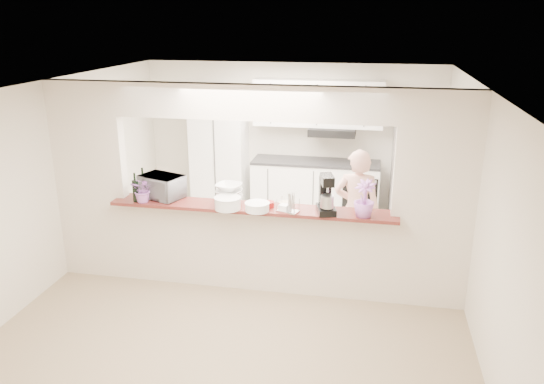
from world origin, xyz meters
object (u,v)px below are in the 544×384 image
(refrigerator, at_px, (415,172))
(stand_mixer, at_px, (326,196))
(person, at_px, (357,211))
(toaster_oven, at_px, (162,187))

(refrigerator, distance_m, stand_mixer, 3.02)
(stand_mixer, bearing_deg, refrigerator, 66.83)
(stand_mixer, bearing_deg, person, 70.07)
(refrigerator, distance_m, toaster_oven, 4.14)
(refrigerator, xyz_separation_m, person, (-0.85, -1.85, -0.04))
(toaster_oven, xyz_separation_m, stand_mixer, (2.03, -0.14, 0.06))
(person, bearing_deg, stand_mixer, 71.43)
(refrigerator, bearing_deg, stand_mixer, -113.17)
(refrigerator, bearing_deg, person, -114.68)
(person, bearing_deg, refrigerator, -113.31)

